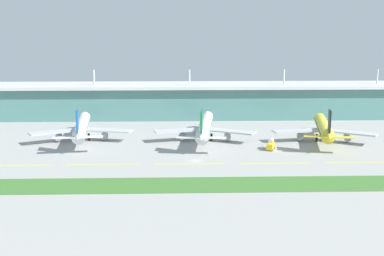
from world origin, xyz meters
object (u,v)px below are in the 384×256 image
airliner_near (82,127)px  fuel_truck (271,145)px  airliner_far (324,128)px  airliner_middle (205,127)px

airliner_near → fuel_truck: 89.56m
airliner_near → airliner_far: size_ratio=1.08×
airliner_far → airliner_near: bearing=177.5°
airliner_middle → airliner_far: same height
airliner_near → fuel_truck: airliner_near is taller
airliner_middle → fuel_truck: size_ratio=8.79×
airliner_near → airliner_far: 115.18m
airliner_middle → fuel_truck: bearing=-35.9°
airliner_near → airliner_far: bearing=-2.5°
airliner_near → airliner_middle: bearing=-1.2°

